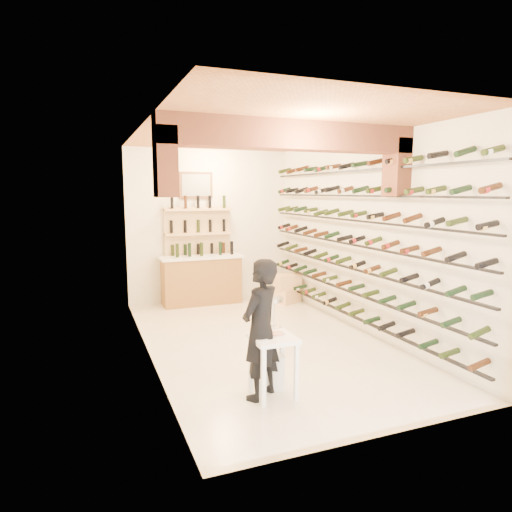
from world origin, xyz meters
The scene contains 11 objects.
ground centered at (0.00, 0.00, 0.00)m, with size 6.00×6.00×0.00m, color #EDE5CC.
room_shell centered at (0.00, -0.26, 2.25)m, with size 3.52×6.02×3.21m.
wine_rack centered at (1.53, 0.00, 1.55)m, with size 0.32×5.70×2.56m.
back_counter centered at (-0.30, 2.65, 0.53)m, with size 1.70×0.62×1.29m.
back_shelving centered at (-0.30, 2.89, 1.17)m, with size 1.40×0.31×2.73m.
tasting_table centered at (-0.63, -1.84, 0.58)m, with size 0.49×0.49×0.86m.
white_stool centered at (-0.55, -1.58, 0.21)m, with size 0.34×0.34×0.42m, color white.
person centered at (-0.76, -1.80, 0.79)m, with size 0.58×0.38×1.59m, color black.
chrome_barstool centered at (0.17, 0.01, 0.39)m, with size 0.35×0.35×0.67m.
crate_lower centered at (1.40, 2.07, 0.15)m, with size 0.51×0.36×0.30m, color #E4B57D.
crate_upper centered at (1.40, 2.07, 0.45)m, with size 0.50×0.35×0.29m, color #E4B57D.
Camera 1 is at (-2.56, -6.26, 2.31)m, focal length 31.38 mm.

